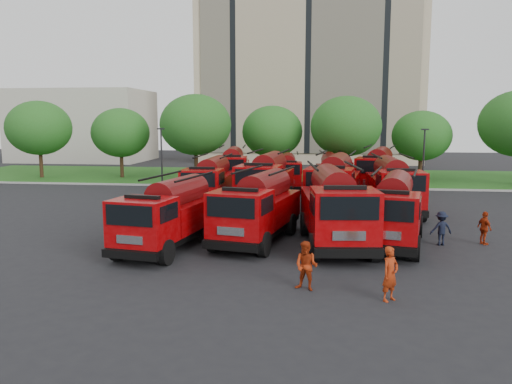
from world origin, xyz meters
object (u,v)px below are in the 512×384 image
fire_truck_2 (335,207)px  fire_truck_10 (333,172)px  firefighter_3 (440,245)px  fire_truck_4 (210,182)px  fire_truck_3 (393,210)px  fire_truck_5 (266,180)px  fire_truck_6 (334,184)px  fire_truck_1 (258,208)px  firefighter_0 (389,301)px  firefighter_2 (483,245)px  fire_truck_7 (393,186)px  fire_truck_0 (169,214)px  fire_truck_11 (378,171)px  firefighter_5 (405,209)px  fire_truck_8 (232,169)px  firefighter_4 (250,218)px  fire_truck_9 (287,172)px  firefighter_1 (306,290)px

fire_truck_2 → fire_truck_10: fire_truck_2 is taller
firefighter_3 → fire_truck_4: bearing=-48.3°
fire_truck_3 → fire_truck_4: bearing=151.5°
fire_truck_5 → fire_truck_6: (4.44, -1.31, 0.01)m
fire_truck_1 → fire_truck_10: 19.05m
firefighter_0 → fire_truck_4: bearing=76.4°
fire_truck_3 → firefighter_2: 4.60m
fire_truck_4 → fire_truck_7: fire_truck_7 is taller
fire_truck_0 → firefighter_0: fire_truck_0 is taller
fire_truck_0 → fire_truck_4: fire_truck_4 is taller
fire_truck_11 → firefighter_3: size_ratio=5.19×
fire_truck_7 → firefighter_5: fire_truck_7 is taller
fire_truck_0 → fire_truck_1: 4.26m
fire_truck_11 → firefighter_2: size_ratio=5.25×
fire_truck_3 → fire_truck_11: (1.24, 16.78, 0.17)m
fire_truck_0 → fire_truck_8: size_ratio=0.91×
fire_truck_0 → firefighter_5: size_ratio=4.12×
fire_truck_2 → fire_truck_4: bearing=123.5°
fire_truck_6 → firefighter_0: fire_truck_6 is taller
fire_truck_5 → fire_truck_4: bearing=-171.8°
fire_truck_6 → firefighter_3: bearing=-51.1°
fire_truck_4 → firefighter_0: fire_truck_4 is taller
fire_truck_2 → fire_truck_10: bearing=82.5°
fire_truck_8 → firefighter_4: bearing=-81.6°
fire_truck_3 → fire_truck_5: (-6.89, 9.40, 0.17)m
fire_truck_9 → firefighter_3: size_ratio=4.19×
fire_truck_1 → fire_truck_4: (-4.34, 9.31, 0.00)m
fire_truck_2 → fire_truck_8: 19.70m
fire_truck_6 → firefighter_1: (-1.38, -14.98, -1.81)m
fire_truck_2 → fire_truck_7: 9.54m
fire_truck_2 → firefighter_0: fire_truck_2 is taller
firefighter_0 → firefighter_1: (-2.69, 0.69, 0.00)m
fire_truck_6 → firefighter_0: 15.83m
firefighter_1 → fire_truck_8: bearing=126.4°
fire_truck_5 → fire_truck_8: (-3.73, 8.20, -0.05)m
fire_truck_9 → fire_truck_4: bearing=-121.8°
firefighter_0 → firefighter_4: (-6.34, 13.06, 0.00)m
fire_truck_7 → fire_truck_9: (-7.19, 9.45, -0.22)m
fire_truck_6 → fire_truck_8: 12.53m
fire_truck_9 → firefighter_1: fire_truck_9 is taller
fire_truck_3 → fire_truck_4: size_ratio=1.04×
fire_truck_3 → fire_truck_6: bearing=119.1°
fire_truck_10 → fire_truck_11: 3.88m
firefighter_3 → firefighter_5: (-0.01, 9.47, 0.00)m
firefighter_1 → fire_truck_5: bearing=121.6°
fire_truck_11 → firefighter_0: size_ratio=4.63×
firefighter_2 → fire_truck_7: bearing=2.3°
fire_truck_7 → fire_truck_5: bearing=170.6°
fire_truck_10 → firefighter_2: size_ratio=4.34×
fire_truck_2 → fire_truck_4: size_ratio=1.11×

